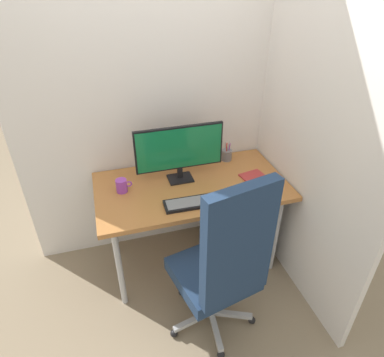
# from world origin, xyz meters

# --- Properties ---
(ground_plane) EXTENTS (8.00, 8.00, 0.00)m
(ground_plane) POSITION_xyz_m (0.00, 0.00, 0.00)
(ground_plane) COLOR gray
(wall_back) EXTENTS (2.39, 0.04, 2.80)m
(wall_back) POSITION_xyz_m (0.00, 0.40, 1.40)
(wall_back) COLOR white
(wall_back) RESTS_ON ground_plane
(wall_side_right) EXTENTS (0.04, 1.75, 2.80)m
(wall_side_right) POSITION_xyz_m (0.72, -0.14, 1.40)
(wall_side_right) COLOR white
(wall_side_right) RESTS_ON ground_plane
(desk) EXTENTS (1.37, 0.73, 0.76)m
(desk) POSITION_xyz_m (0.00, 0.00, 0.69)
(desk) COLOR #B27038
(desk) RESTS_ON ground_plane
(office_chair) EXTENTS (0.59, 0.58, 1.25)m
(office_chair) POSITION_xyz_m (-0.01, -0.68, 0.64)
(office_chair) COLOR black
(office_chair) RESTS_ON ground_plane
(filing_cabinet) EXTENTS (0.43, 0.46, 0.62)m
(filing_cabinet) POSITION_xyz_m (0.40, -0.02, 0.31)
(filing_cabinet) COLOR #B2B5BA
(filing_cabinet) RESTS_ON ground_plane
(monitor) EXTENTS (0.63, 0.14, 0.42)m
(monitor) POSITION_xyz_m (-0.06, 0.10, 1.00)
(monitor) COLOR black
(monitor) RESTS_ON desk
(keyboard) EXTENTS (0.39, 0.14, 0.02)m
(keyboard) POSITION_xyz_m (-0.05, -0.23, 0.77)
(keyboard) COLOR black
(keyboard) RESTS_ON desk
(mouse) EXTENTS (0.07, 0.10, 0.04)m
(mouse) POSITION_xyz_m (0.29, -0.27, 0.78)
(mouse) COLOR #9EA0A5
(mouse) RESTS_ON desk
(pen_holder) EXTENTS (0.08, 0.08, 0.16)m
(pen_holder) POSITION_xyz_m (0.37, 0.26, 0.80)
(pen_holder) COLOR slate
(pen_holder) RESTS_ON desk
(notebook) EXTENTS (0.20, 0.20, 0.01)m
(notebook) POSITION_xyz_m (0.47, -0.05, 0.76)
(notebook) COLOR #B23333
(notebook) RESTS_ON desk
(coffee_mug) EXTENTS (0.11, 0.08, 0.09)m
(coffee_mug) POSITION_xyz_m (-0.49, 0.05, 0.80)
(coffee_mug) COLOR purple
(coffee_mug) RESTS_ON desk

